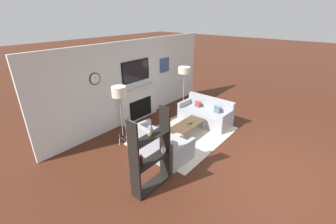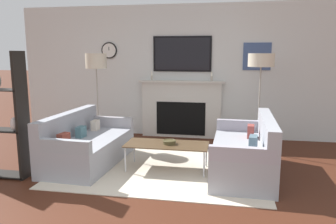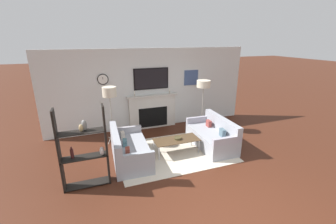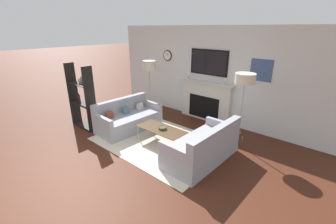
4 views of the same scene
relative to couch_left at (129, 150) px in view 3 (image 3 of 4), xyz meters
The scene contains 9 objects.
fireplace_wall 2.58m from the couch_left, 59.46° to the left, with size 6.99×0.28×2.70m.
area_rug 1.25m from the couch_left, ahead, with size 3.04×2.18×0.01m.
couch_left is the anchor object (origin of this frame).
couch_right 2.44m from the couch_left, ahead, with size 0.87×1.75×0.83m.
coffee_table 1.30m from the couch_left, ahead, with size 1.22×0.54×0.40m.
decorative_bowl 1.34m from the couch_left, ahead, with size 0.20×0.20×0.06m.
floor_lamp_left 1.72m from the couch_left, 102.86° to the left, with size 0.39×0.39×1.73m.
floor_lamp_right 3.20m from the couch_left, 22.66° to the left, with size 0.44×0.44×1.73m.
shelf_unit 1.37m from the couch_left, 144.80° to the right, with size 0.94×0.28×1.75m.
Camera 3 is at (-2.03, -2.44, 3.00)m, focal length 24.00 mm.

